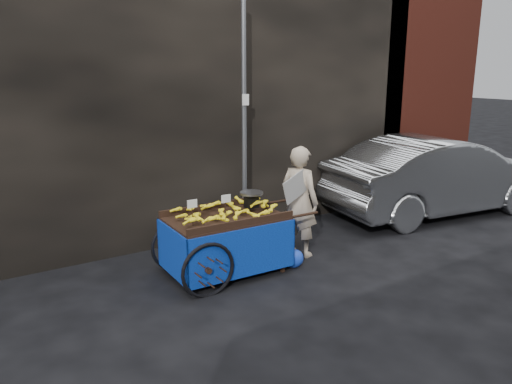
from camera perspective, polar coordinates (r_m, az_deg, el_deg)
ground at (r=7.71m, az=1.94°, el=-8.23°), size 80.00×80.00×0.00m
building_wall at (r=9.56m, az=-5.08°, el=11.51°), size 13.50×2.00×5.00m
street_pole at (r=8.43m, az=-1.37°, el=7.84°), size 0.12×0.10×4.00m
banana_cart at (r=7.13m, az=-3.85°, el=-3.61°), size 2.30×1.17×1.24m
vendor at (r=7.85m, az=5.01°, el=-1.06°), size 0.83×0.75×1.76m
plastic_bag at (r=7.55m, az=4.36°, el=-7.60°), size 0.31×0.25×0.28m
parked_car at (r=10.75m, az=20.20°, el=1.78°), size 4.98×2.35×1.58m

